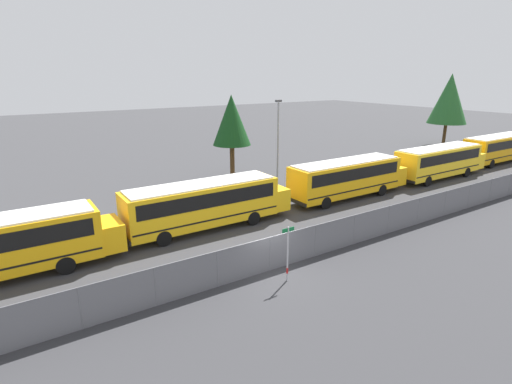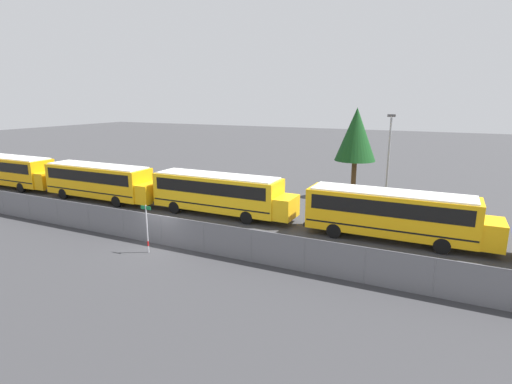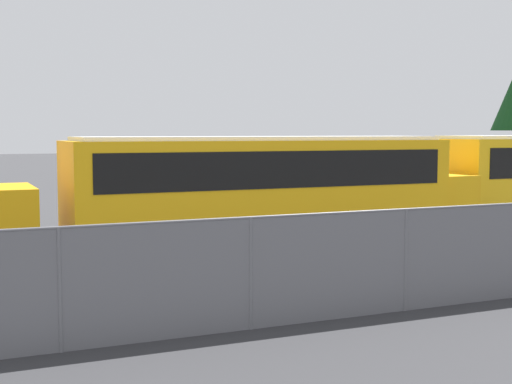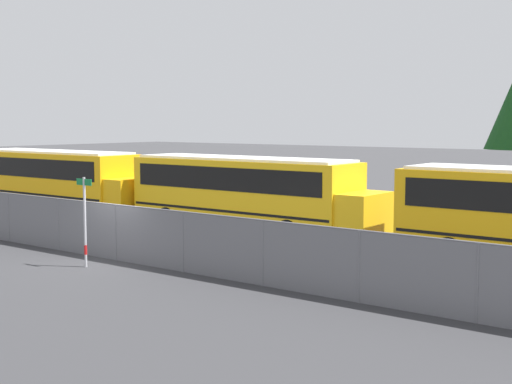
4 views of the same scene
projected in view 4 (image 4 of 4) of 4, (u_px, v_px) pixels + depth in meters
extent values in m
plane|color=#38383A|center=(117.00, 260.00, 23.42)|extent=(200.00, 200.00, 0.00)
cube|color=#9EA0A5|center=(116.00, 233.00, 23.33)|extent=(96.67, 0.03, 1.84)
cube|color=slate|center=(116.00, 233.00, 23.32)|extent=(96.67, 0.01, 1.84)
cylinder|color=slate|center=(116.00, 205.00, 23.24)|extent=(96.67, 0.05, 0.05)
cylinder|color=slate|center=(9.00, 217.00, 27.00)|extent=(0.07, 0.07, 1.84)
cylinder|color=slate|center=(59.00, 224.00, 25.16)|extent=(0.07, 0.07, 1.84)
cylinder|color=slate|center=(116.00, 233.00, 23.33)|extent=(0.07, 0.07, 1.84)
cylinder|color=slate|center=(183.00, 242.00, 21.49)|extent=(0.07, 0.07, 1.84)
cylinder|color=slate|center=(263.00, 253.00, 19.66)|extent=(0.07, 0.07, 1.84)
cylinder|color=slate|center=(359.00, 267.00, 17.82)|extent=(0.07, 0.07, 1.84)
cylinder|color=slate|center=(478.00, 283.00, 15.99)|extent=(0.07, 0.07, 1.84)
cube|color=#EDA80F|center=(54.00, 178.00, 35.63)|extent=(10.09, 2.51, 2.53)
cube|color=black|center=(53.00, 167.00, 35.57)|extent=(9.28, 2.55, 0.91)
cube|color=black|center=(54.00, 192.00, 35.70)|extent=(9.89, 2.54, 0.10)
cube|color=#EDA80F|center=(131.00, 195.00, 32.24)|extent=(1.21, 2.30, 1.52)
cube|color=silver|center=(53.00, 152.00, 35.50)|extent=(9.58, 2.25, 0.10)
cylinder|color=black|center=(113.00, 205.00, 34.74)|extent=(0.95, 0.28, 0.95)
cylinder|color=black|center=(76.00, 210.00, 32.96)|extent=(0.95, 0.28, 0.95)
cylinder|color=black|center=(36.00, 197.00, 38.54)|extent=(0.95, 0.28, 0.95)
cube|color=yellow|center=(242.00, 191.00, 29.03)|extent=(10.09, 2.51, 2.53)
cube|color=black|center=(242.00, 177.00, 28.97)|extent=(9.28, 2.55, 0.91)
cube|color=black|center=(242.00, 208.00, 29.10)|extent=(9.89, 2.54, 0.10)
cube|color=yellow|center=(364.00, 214.00, 25.64)|extent=(1.21, 2.30, 1.52)
cube|color=black|center=(154.00, 209.00, 32.23)|extent=(0.12, 2.51, 0.24)
cube|color=silver|center=(242.00, 158.00, 28.90)|extent=(9.58, 2.25, 0.10)
cylinder|color=black|center=(322.00, 225.00, 28.14)|extent=(0.95, 0.28, 0.95)
cylinder|color=black|center=(289.00, 232.00, 26.36)|extent=(0.95, 0.28, 0.95)
cylinder|color=black|center=(204.00, 213.00, 31.94)|extent=(0.95, 0.28, 0.95)
cylinder|color=black|center=(168.00, 218.00, 30.16)|extent=(0.95, 0.28, 0.95)
cube|color=black|center=(409.00, 236.00, 24.47)|extent=(0.12, 2.51, 0.24)
cylinder|color=black|center=(476.00, 242.00, 24.18)|extent=(0.95, 0.28, 0.95)
cylinder|color=black|center=(450.00, 251.00, 22.39)|extent=(0.95, 0.28, 0.95)
cylinder|color=#B7B7BC|center=(85.00, 222.00, 22.17)|extent=(0.08, 0.08, 2.83)
cylinder|color=red|center=(86.00, 250.00, 22.26)|extent=(0.09, 0.09, 0.30)
cube|color=#147238|center=(84.00, 182.00, 22.05)|extent=(0.70, 0.02, 0.20)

